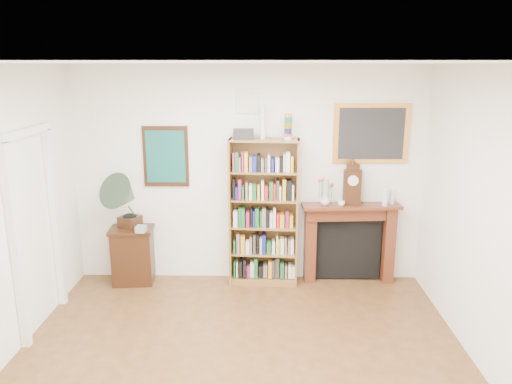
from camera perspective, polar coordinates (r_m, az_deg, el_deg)
room at (r=4.04m, az=-2.19°, el=-5.82°), size 4.51×5.01×2.81m
door_casing at (r=5.75m, az=-23.97°, el=-2.33°), size 0.08×1.02×2.17m
teal_poster at (r=6.49m, az=-10.27°, el=4.01°), size 0.58×0.04×0.78m
small_picture at (r=6.28m, az=-0.97°, el=10.34°), size 0.26×0.04×0.30m
gilt_painting at (r=6.45m, az=13.03°, el=6.51°), size 0.95×0.04×0.75m
bookshelf at (r=6.34m, az=0.93°, el=-1.44°), size 0.90×0.37×2.19m
side_cabinet at (r=6.75m, az=-13.87°, el=-7.05°), size 0.58×0.44×0.75m
fireplace at (r=6.65m, az=10.61°, el=-4.97°), size 1.27×0.38×1.06m
gramophone at (r=6.44m, az=-14.69°, el=-0.59°), size 0.66×0.72×0.76m
cd_stack at (r=6.44m, az=-13.00°, el=-4.13°), size 0.13×0.13×0.08m
mantel_clock at (r=6.41m, az=10.92°, el=0.76°), size 0.23×0.15×0.52m
flower_vase at (r=6.38m, az=7.90°, el=-0.89°), size 0.16×0.16×0.14m
teacup at (r=6.37m, az=9.72°, el=-1.28°), size 0.11×0.11×0.07m
bottle_left at (r=6.49m, az=14.54°, el=-0.48°), size 0.07×0.07×0.24m
bottle_right at (r=6.59m, az=15.29°, el=-0.48°), size 0.06×0.06×0.20m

